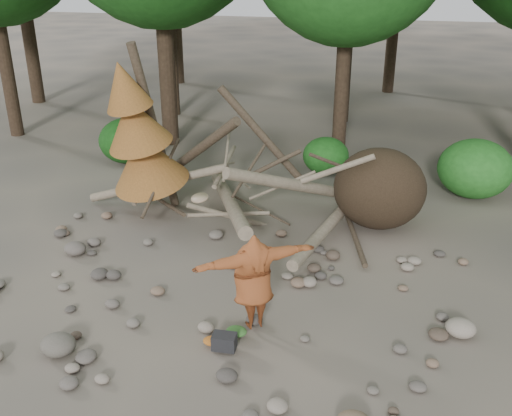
# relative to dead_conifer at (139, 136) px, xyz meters

# --- Properties ---
(ground) EXTENTS (120.00, 120.00, 0.00)m
(ground) POSITION_rel_dead_conifer_xyz_m (3.12, -3.37, -2.11)
(ground) COLOR #514C44
(ground) RESTS_ON ground
(deadfall_pile) EXTENTS (8.55, 5.24, 3.30)m
(deadfall_pile) POSITION_rel_dead_conifer_xyz_m (5.13, 0.87, -1.16)
(deadfall_pile) COLOR #332619
(deadfall_pile) RESTS_ON ground
(dead_conifer) EXTENTS (2.06, 2.16, 4.35)m
(dead_conifer) POSITION_rel_dead_conifer_xyz_m (0.00, 0.00, 0.00)
(dead_conifer) COLOR #4C3F30
(dead_conifer) RESTS_ON ground
(bush_left) EXTENTS (1.80, 1.80, 1.44)m
(bush_left) POSITION_rel_dead_conifer_xyz_m (-2.38, 3.83, -1.39)
(bush_left) COLOR #185115
(bush_left) RESTS_ON ground
(bush_mid) EXTENTS (1.40, 1.40, 1.12)m
(bush_mid) POSITION_rel_dead_conifer_xyz_m (3.92, 4.43, -1.55)
(bush_mid) COLOR #21671D
(bush_mid) RESTS_ON ground
(bush_right) EXTENTS (2.00, 2.00, 1.60)m
(bush_right) POSITION_rel_dead_conifer_xyz_m (8.12, 3.63, -1.31)
(bush_right) COLOR #2A7A26
(bush_right) RESTS_ON ground
(frisbee_thrower) EXTENTS (2.11, 1.79, 2.41)m
(frisbee_thrower) POSITION_rel_dead_conifer_xyz_m (3.92, -3.95, -1.14)
(frisbee_thrower) COLOR brown
(frisbee_thrower) RESTS_ON ground
(backpack) EXTENTS (0.41, 0.29, 0.26)m
(backpack) POSITION_rel_dead_conifer_xyz_m (3.63, -4.70, -1.98)
(backpack) COLOR black
(backpack) RESTS_ON ground
(cloth_green) EXTENTS (0.37, 0.31, 0.14)m
(cloth_green) POSITION_rel_dead_conifer_xyz_m (3.71, -4.27, -2.04)
(cloth_green) COLOR #366C2B
(cloth_green) RESTS_ON ground
(cloth_orange) EXTENTS (0.31, 0.25, 0.11)m
(cloth_orange) POSITION_rel_dead_conifer_xyz_m (3.38, -4.63, -2.06)
(cloth_orange) COLOR #AA5C1D
(cloth_orange) RESTS_ON ground
(boulder_front_left) EXTENTS (0.59, 0.53, 0.36)m
(boulder_front_left) POSITION_rel_dead_conifer_xyz_m (1.00, -5.47, -1.93)
(boulder_front_left) COLOR #605A50
(boulder_front_left) RESTS_ON ground
(boulder_mid_right) EXTENTS (0.53, 0.47, 0.32)m
(boulder_mid_right) POSITION_rel_dead_conifer_xyz_m (7.44, -3.22, -1.95)
(boulder_mid_right) COLOR gray
(boulder_mid_right) RESTS_ON ground
(boulder_mid_left) EXTENTS (0.49, 0.44, 0.29)m
(boulder_mid_left) POSITION_rel_dead_conifer_xyz_m (-0.62, -2.29, -1.96)
(boulder_mid_left) COLOR #605851
(boulder_mid_left) RESTS_ON ground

